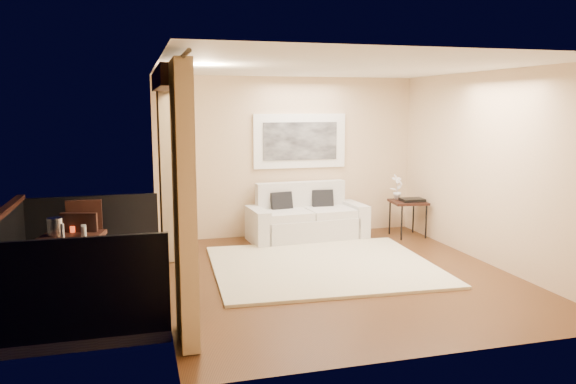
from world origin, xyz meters
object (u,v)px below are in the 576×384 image
object	(u,v)px
balcony_chair_near	(78,250)
ice_bucket	(56,227)
sofa	(306,219)
side_table	(408,204)
bistro_table	(70,242)
balcony_chair_far	(86,231)
orchid	(397,187)

from	to	relation	value
balcony_chair_near	ice_bucket	distance (m)	0.37
sofa	side_table	bearing A→B (deg)	-13.51
sofa	bistro_table	distance (m)	4.12
bistro_table	ice_bucket	world-z (taller)	ice_bucket
bistro_table	balcony_chair_near	bearing A→B (deg)	56.69
sofa	balcony_chair_far	bearing A→B (deg)	-164.27
sofa	ice_bucket	size ratio (longest dim) A/B	9.94
bistro_table	sofa	bearing A→B (deg)	32.09
side_table	balcony_chair_near	size ratio (longest dim) A/B	0.64
orchid	balcony_chair_far	world-z (taller)	orchid
balcony_chair_far	balcony_chair_near	size ratio (longest dim) A/B	1.04
balcony_chair_far	ice_bucket	world-z (taller)	balcony_chair_far
bistro_table	balcony_chair_far	bearing A→B (deg)	84.78
orchid	balcony_chair_far	bearing A→B (deg)	-167.92
sofa	side_table	distance (m)	1.77
side_table	orchid	xyz separation A→B (m)	(-0.13, 0.17, 0.28)
bistro_table	balcony_chair_near	size ratio (longest dim) A/B	0.80
orchid	ice_bucket	bearing A→B (deg)	-159.08
balcony_chair_near	balcony_chair_far	bearing A→B (deg)	103.90
orchid	bistro_table	world-z (taller)	orchid
sofa	bistro_table	world-z (taller)	sofa
bistro_table	balcony_chair_far	size ratio (longest dim) A/B	0.77
sofa	bistro_table	size ratio (longest dim) A/B	2.52
sofa	orchid	xyz separation A→B (m)	(1.60, -0.13, 0.50)
ice_bucket	side_table	bearing A→B (deg)	18.82
ice_bucket	orchid	bearing A→B (deg)	20.92
sofa	side_table	size ratio (longest dim) A/B	3.14
side_table	balcony_chair_far	size ratio (longest dim) A/B	0.62
bistro_table	side_table	bearing A→B (deg)	19.85
ice_bucket	balcony_chair_far	bearing A→B (deg)	75.41
balcony_chair_far	balcony_chair_near	distance (m)	0.89
side_table	bistro_table	world-z (taller)	bistro_table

